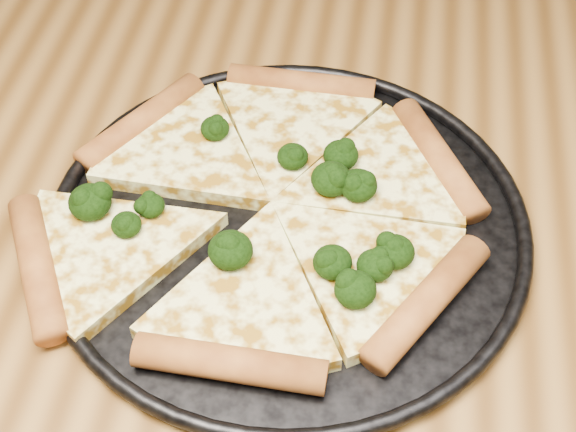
# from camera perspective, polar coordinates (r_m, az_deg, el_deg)

# --- Properties ---
(dining_table) EXTENTS (1.20, 0.90, 0.75)m
(dining_table) POSITION_cam_1_polar(r_m,az_deg,el_deg) (0.70, -2.16, -9.15)
(dining_table) COLOR brown
(dining_table) RESTS_ON ground
(pizza_pan) EXTENTS (0.37, 0.37, 0.02)m
(pizza_pan) POSITION_cam_1_polar(r_m,az_deg,el_deg) (0.65, -0.00, -0.48)
(pizza_pan) COLOR black
(pizza_pan) RESTS_ON dining_table
(pizza) EXTENTS (0.37, 0.32, 0.03)m
(pizza) POSITION_cam_1_polar(r_m,az_deg,el_deg) (0.65, -1.67, 0.71)
(pizza) COLOR #FFFB9C
(pizza) RESTS_ON pizza_pan
(broccoli_florets) EXTENTS (0.26, 0.17, 0.02)m
(broccoli_florets) POSITION_cam_1_polar(r_m,az_deg,el_deg) (0.63, -0.47, 0.15)
(broccoli_florets) COLOR black
(broccoli_florets) RESTS_ON pizza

